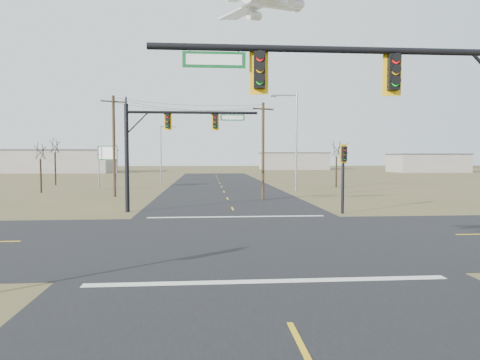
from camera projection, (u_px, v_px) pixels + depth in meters
name	position (u px, v px, depth m)	size (l,w,h in m)	color
ground	(247.00, 238.00, 21.49)	(320.00, 320.00, 0.00)	brown
road_ew	(247.00, 238.00, 21.49)	(160.00, 14.00, 0.02)	black
road_ns	(247.00, 238.00, 21.49)	(14.00, 160.00, 0.02)	black
stop_bar_near	(269.00, 281.00, 14.02)	(12.00, 0.40, 0.01)	silver
stop_bar_far	(237.00, 217.00, 28.95)	(12.00, 0.40, 0.01)	silver
mast_arm_near	(408.00, 104.00, 12.71)	(11.35, 0.45, 7.83)	black
mast_arm_far	(165.00, 135.00, 31.53)	(9.82, 0.45, 7.96)	black
pedestal_signal_ne	(344.00, 164.00, 30.49)	(0.66, 0.58, 5.00)	black
utility_pole_near	(263.00, 150.00, 39.76)	(2.08, 1.00, 9.09)	#432D1D
utility_pole_far	(114.00, 145.00, 43.22)	(2.32, 1.15, 10.22)	#432D1D
highway_sign	(107.00, 158.00, 53.78)	(2.72, 1.15, 5.44)	gray
streetlight_a	(294.00, 137.00, 50.30)	(3.20, 0.42, 11.44)	gray
streetlight_c	(162.00, 151.00, 60.75)	(2.38, 0.30, 8.54)	gray
bare_tree_a	(40.00, 151.00, 47.84)	(2.93, 2.93, 5.99)	black
bare_tree_b	(55.00, 145.00, 60.13)	(3.16, 3.16, 7.09)	black
bare_tree_c	(337.00, 149.00, 56.46)	(3.13, 3.13, 6.48)	black
bare_tree_d	(344.00, 148.00, 66.44)	(3.12, 3.12, 6.76)	black
warehouse_left	(55.00, 162.00, 107.76)	(28.00, 14.00, 5.50)	#A49D91
warehouse_mid	(293.00, 161.00, 132.80)	(20.00, 12.00, 5.00)	#A49D91
warehouse_right	(428.00, 163.00, 110.30)	(18.00, 10.00, 4.50)	#A49D91
jet_airliner	(275.00, 0.00, 92.67)	(30.28, 30.23, 13.56)	silver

